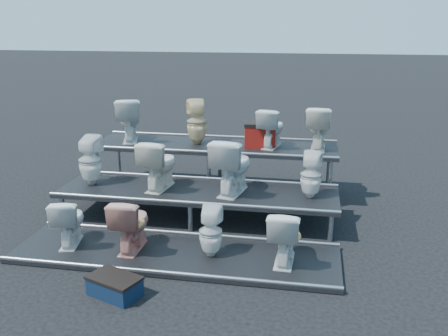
% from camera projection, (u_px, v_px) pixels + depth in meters
% --- Properties ---
extents(ground, '(80.00, 80.00, 0.00)m').
position_uv_depth(ground, '(198.00, 218.00, 7.68)').
color(ground, black).
rests_on(ground, ground).
extents(tier_front, '(4.20, 1.20, 0.06)m').
position_uv_depth(tier_front, '(175.00, 254.00, 6.44)').
color(tier_front, black).
rests_on(tier_front, ground).
extents(tier_mid, '(4.20, 1.20, 0.46)m').
position_uv_depth(tier_mid, '(198.00, 204.00, 7.61)').
color(tier_mid, black).
rests_on(tier_mid, ground).
extents(tier_back, '(4.20, 1.20, 0.86)m').
position_uv_depth(tier_back, '(215.00, 168.00, 8.78)').
color(tier_back, black).
rests_on(tier_back, ground).
extents(toilet_0, '(0.48, 0.70, 0.65)m').
position_uv_depth(toilet_0, '(69.00, 221.00, 6.59)').
color(toilet_0, silver).
rests_on(toilet_0, tier_front).
extents(toilet_1, '(0.40, 0.70, 0.71)m').
position_uv_depth(toilet_1, '(131.00, 223.00, 6.43)').
color(toilet_1, tan).
rests_on(toilet_1, tier_front).
extents(toilet_2, '(0.29, 0.30, 0.65)m').
position_uv_depth(toilet_2, '(211.00, 232.00, 6.26)').
color(toilet_2, silver).
rests_on(toilet_2, tier_front).
extents(toilet_3, '(0.41, 0.69, 0.69)m').
position_uv_depth(toilet_3, '(285.00, 235.00, 6.10)').
color(toilet_3, silver).
rests_on(toilet_3, tier_front).
extents(toilet_4, '(0.36, 0.37, 0.77)m').
position_uv_depth(toilet_4, '(90.00, 160.00, 7.73)').
color(toilet_4, silver).
rests_on(toilet_4, tier_mid).
extents(toilet_5, '(0.52, 0.80, 0.76)m').
position_uv_depth(toilet_5, '(159.00, 164.00, 7.54)').
color(toilet_5, silver).
rests_on(toilet_5, tier_mid).
extents(toilet_6, '(0.62, 0.90, 0.84)m').
position_uv_depth(toilet_6, '(232.00, 165.00, 7.33)').
color(toilet_6, silver).
rests_on(toilet_6, tier_mid).
extents(toilet_7, '(0.34, 0.34, 0.67)m').
position_uv_depth(toilet_7, '(311.00, 175.00, 7.16)').
color(toilet_7, silver).
rests_on(toilet_7, tier_mid).
extents(toilet_8, '(0.63, 0.85, 0.77)m').
position_uv_depth(toilet_8, '(129.00, 119.00, 8.81)').
color(toilet_8, silver).
rests_on(toilet_8, tier_back).
extents(toilet_9, '(0.45, 0.45, 0.77)m').
position_uv_depth(toilet_9, '(197.00, 122.00, 8.60)').
color(toilet_9, beige).
rests_on(toilet_9, tier_back).
extents(toilet_10, '(0.50, 0.72, 0.66)m').
position_uv_depth(toilet_10, '(272.00, 128.00, 8.39)').
color(toilet_10, silver).
rests_on(toilet_10, tier_back).
extents(toilet_11, '(0.43, 0.73, 0.73)m').
position_uv_depth(toilet_11, '(318.00, 128.00, 8.25)').
color(toilet_11, silver).
rests_on(toilet_11, tier_back).
extents(red_crate, '(0.57, 0.48, 0.37)m').
position_uv_depth(red_crate, '(260.00, 136.00, 8.48)').
color(red_crate, maroon).
rests_on(red_crate, tier_back).
extents(step_stool, '(0.64, 0.51, 0.20)m').
position_uv_depth(step_stool, '(115.00, 287.00, 5.51)').
color(step_stool, black).
rests_on(step_stool, ground).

